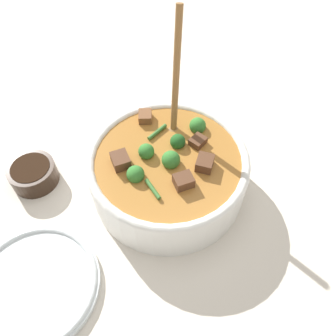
# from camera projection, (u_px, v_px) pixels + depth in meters

# --- Properties ---
(ground_plane) EXTENTS (4.00, 4.00, 0.00)m
(ground_plane) POSITION_uv_depth(u_px,v_px,m) (168.00, 187.00, 0.66)
(ground_plane) COLOR silver
(stew_bowl) EXTENTS (0.29, 0.29, 0.31)m
(stew_bowl) POSITION_uv_depth(u_px,v_px,m) (168.00, 170.00, 0.61)
(stew_bowl) COLOR white
(stew_bowl) RESTS_ON ground_plane
(condiment_bowl) EXTENTS (0.09, 0.09, 0.04)m
(condiment_bowl) POSITION_uv_depth(u_px,v_px,m) (33.00, 173.00, 0.65)
(condiment_bowl) COLOR black
(condiment_bowl) RESTS_ON ground_plane
(empty_plate) EXTENTS (0.21, 0.21, 0.02)m
(empty_plate) POSITION_uv_depth(u_px,v_px,m) (34.00, 285.00, 0.53)
(empty_plate) COLOR white
(empty_plate) RESTS_ON ground_plane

